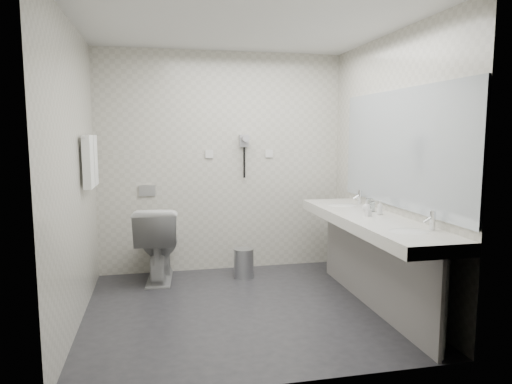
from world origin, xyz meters
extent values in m
plane|color=#252529|center=(0.00, 0.00, 0.00)|extent=(2.80, 2.80, 0.00)
plane|color=silver|center=(0.00, 0.00, 2.50)|extent=(2.80, 2.80, 0.00)
plane|color=beige|center=(0.00, 1.30, 1.25)|extent=(2.80, 0.00, 2.80)
plane|color=beige|center=(0.00, -1.30, 1.25)|extent=(2.80, 0.00, 2.80)
plane|color=beige|center=(-1.40, 0.00, 1.25)|extent=(0.00, 2.60, 2.60)
plane|color=beige|center=(1.40, 0.00, 1.25)|extent=(0.00, 2.60, 2.60)
cube|color=silver|center=(1.12, -0.20, 0.80)|extent=(0.55, 2.20, 0.10)
cube|color=gray|center=(1.15, -0.20, 0.38)|extent=(0.03, 2.15, 0.75)
cylinder|color=silver|center=(1.18, -1.24, 0.38)|extent=(0.06, 0.06, 0.75)
cylinder|color=silver|center=(1.18, 0.84, 0.38)|extent=(0.06, 0.06, 0.75)
cube|color=#B2BCC6|center=(1.39, -0.20, 1.45)|extent=(0.02, 2.20, 1.05)
ellipsoid|color=silver|center=(1.12, -0.85, 0.83)|extent=(0.40, 0.31, 0.05)
ellipsoid|color=silver|center=(1.12, 0.45, 0.83)|extent=(0.40, 0.31, 0.05)
cylinder|color=silver|center=(1.32, -0.85, 0.92)|extent=(0.04, 0.04, 0.15)
cylinder|color=silver|center=(1.32, 0.45, 0.92)|extent=(0.04, 0.04, 0.15)
imported|color=silver|center=(1.10, -0.20, 0.90)|extent=(0.06, 0.06, 0.10)
imported|color=silver|center=(1.20, 0.05, 0.90)|extent=(0.10, 0.10, 0.10)
imported|color=silver|center=(1.24, -0.15, 0.91)|extent=(0.06, 0.06, 0.13)
cylinder|color=silver|center=(1.25, 0.02, 0.90)|extent=(0.07, 0.07, 0.10)
cylinder|color=silver|center=(1.25, 0.08, 0.91)|extent=(0.08, 0.08, 0.12)
imported|color=silver|center=(-0.75, 1.03, 0.41)|extent=(0.52, 0.84, 0.81)
cube|color=#B2B5BA|center=(-0.85, 1.29, 0.95)|extent=(0.18, 0.02, 0.12)
cylinder|color=#B2B5BA|center=(0.17, 0.91, 0.15)|extent=(0.24, 0.24, 0.31)
cylinder|color=#B2B5BA|center=(0.17, 0.91, 0.32)|extent=(0.22, 0.22, 0.02)
cylinder|color=silver|center=(-1.35, 0.55, 1.55)|extent=(0.02, 0.62, 0.02)
cube|color=white|center=(-1.34, 0.41, 1.33)|extent=(0.07, 0.24, 0.48)
cube|color=white|center=(-1.34, 0.69, 1.33)|extent=(0.07, 0.24, 0.48)
cube|color=#9B9A9F|center=(0.25, 1.27, 1.50)|extent=(0.10, 0.04, 0.14)
cylinder|color=#9B9A9F|center=(0.25, 1.20, 1.53)|extent=(0.08, 0.14, 0.08)
cylinder|color=black|center=(0.25, 1.26, 1.25)|extent=(0.02, 0.02, 0.35)
cube|color=silver|center=(-0.15, 1.29, 1.35)|extent=(0.09, 0.02, 0.09)
cube|color=silver|center=(0.55, 1.29, 1.35)|extent=(0.09, 0.02, 0.09)
camera|label=1|loc=(-0.73, -3.96, 1.59)|focal=32.40mm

